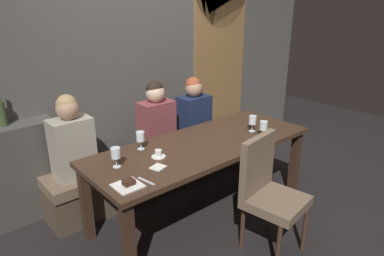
# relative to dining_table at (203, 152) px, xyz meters

# --- Properties ---
(ground) EXTENTS (9.00, 9.00, 0.00)m
(ground) POSITION_rel_dining_table_xyz_m (0.00, 0.00, -0.65)
(ground) COLOR black
(back_wall_tiled) EXTENTS (6.00, 0.12, 3.00)m
(back_wall_tiled) POSITION_rel_dining_table_xyz_m (0.00, 1.22, 0.85)
(back_wall_tiled) COLOR #4C4944
(back_wall_tiled) RESTS_ON ground
(arched_door) EXTENTS (0.90, 0.05, 2.55)m
(arched_door) POSITION_rel_dining_table_xyz_m (1.35, 1.15, 0.71)
(arched_door) COLOR olive
(arched_door) RESTS_ON ground
(dining_table) EXTENTS (2.20, 0.84, 0.74)m
(dining_table) POSITION_rel_dining_table_xyz_m (0.00, 0.00, 0.00)
(dining_table) COLOR #342217
(dining_table) RESTS_ON ground
(banquette_bench) EXTENTS (2.50, 0.44, 0.45)m
(banquette_bench) POSITION_rel_dining_table_xyz_m (0.00, 0.70, -0.42)
(banquette_bench) COLOR #4A3C2E
(banquette_bench) RESTS_ON ground
(chair_near_side) EXTENTS (0.50, 0.50, 0.98)m
(chair_near_side) POSITION_rel_dining_table_xyz_m (0.06, -0.72, -0.09)
(chair_near_side) COLOR #3D281C
(chair_near_side) RESTS_ON ground
(diner_redhead) EXTENTS (0.36, 0.24, 0.78)m
(diner_redhead) POSITION_rel_dining_table_xyz_m (-0.95, 0.71, 0.16)
(diner_redhead) COLOR #9E9384
(diner_redhead) RESTS_ON banquette_bench
(diner_bearded) EXTENTS (0.36, 0.24, 0.76)m
(diner_bearded) POSITION_rel_dining_table_xyz_m (-0.02, 0.71, 0.16)
(diner_bearded) COLOR brown
(diner_bearded) RESTS_ON banquette_bench
(diner_far_end) EXTENTS (0.36, 0.24, 0.74)m
(diner_far_end) POSITION_rel_dining_table_xyz_m (0.48, 0.68, 0.14)
(diner_far_end) COLOR #192342
(diner_far_end) RESTS_ON banquette_bench
(wine_bottle_pale_label) EXTENTS (0.08, 0.08, 0.33)m
(wine_bottle_pale_label) POSITION_rel_dining_table_xyz_m (-1.40, 1.07, 0.42)
(wine_bottle_pale_label) COLOR #384728
(wine_bottle_pale_label) RESTS_ON back_counter
(wine_glass_near_left) EXTENTS (0.08, 0.08, 0.16)m
(wine_glass_near_left) POSITION_rel_dining_table_xyz_m (0.59, -0.10, 0.20)
(wine_glass_near_left) COLOR silver
(wine_glass_near_left) RESTS_ON dining_table
(wine_glass_center_back) EXTENTS (0.08, 0.08, 0.16)m
(wine_glass_center_back) POSITION_rel_dining_table_xyz_m (-0.85, 0.08, 0.20)
(wine_glass_center_back) COLOR silver
(wine_glass_center_back) RESTS_ON dining_table
(wine_glass_near_right) EXTENTS (0.08, 0.08, 0.16)m
(wine_glass_near_right) POSITION_rel_dining_table_xyz_m (-0.51, 0.26, 0.20)
(wine_glass_near_right) COLOR silver
(wine_glass_near_right) RESTS_ON dining_table
(wine_glass_end_right) EXTENTS (0.08, 0.08, 0.16)m
(wine_glass_end_right) POSITION_rel_dining_table_xyz_m (0.54, -0.27, 0.20)
(wine_glass_end_right) COLOR silver
(wine_glass_end_right) RESTS_ON dining_table
(espresso_cup) EXTENTS (0.12, 0.12, 0.06)m
(espresso_cup) POSITION_rel_dining_table_xyz_m (-0.49, 0.02, 0.11)
(espresso_cup) COLOR white
(espresso_cup) RESTS_ON dining_table
(dessert_plate) EXTENTS (0.19, 0.19, 0.05)m
(dessert_plate) POSITION_rel_dining_table_xyz_m (-0.94, -0.24, 0.10)
(dessert_plate) COLOR white
(dessert_plate) RESTS_ON dining_table
(fork_on_table) EXTENTS (0.04, 0.17, 0.01)m
(fork_on_table) POSITION_rel_dining_table_xyz_m (-0.80, -0.27, 0.09)
(fork_on_table) COLOR silver
(fork_on_table) RESTS_ON dining_table
(folded_napkin) EXTENTS (0.13, 0.13, 0.01)m
(folded_napkin) POSITION_rel_dining_table_xyz_m (-0.61, -0.14, 0.09)
(folded_napkin) COLOR silver
(folded_napkin) RESTS_ON dining_table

